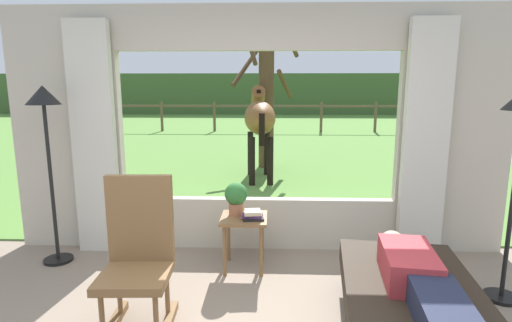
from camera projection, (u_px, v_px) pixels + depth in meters
back_wall_with_window at (258, 134)px, 4.26m from camera, size 5.20×0.12×2.55m
curtain_panel_left at (94, 140)px, 4.20m from camera, size 0.44×0.10×2.40m
curtain_panel_right at (425, 142)px, 4.07m from camera, size 0.44×0.10×2.40m
outdoor_pasture_lawn at (267, 132)px, 15.19m from camera, size 36.00×21.68×0.02m
distant_hill_ridge at (269, 94)px, 24.63m from camera, size 36.00×2.00×2.40m
recliner_sofa at (412, 317)px, 2.73m from camera, size 1.10×1.80×0.42m
reclining_person at (418, 279)px, 2.63m from camera, size 0.41×1.44×0.22m
rocking_chair at (138, 256)px, 2.93m from camera, size 0.50×0.70×1.12m
side_table at (244, 226)px, 3.89m from camera, size 0.44×0.44×0.52m
potted_plant at (236, 197)px, 3.90m from camera, size 0.22×0.22×0.32m
book_stack at (252, 215)px, 3.80m from camera, size 0.21×0.18×0.09m
floor_lamp_left at (45, 121)px, 3.86m from camera, size 0.32×0.32×1.76m
horse at (260, 118)px, 7.44m from camera, size 0.66×1.82×1.73m
pasture_tree at (266, 97)px, 8.48m from camera, size 1.41×1.49×3.14m
pasture_fence_line at (268, 112)px, 15.14m from camera, size 16.10×0.10×1.10m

